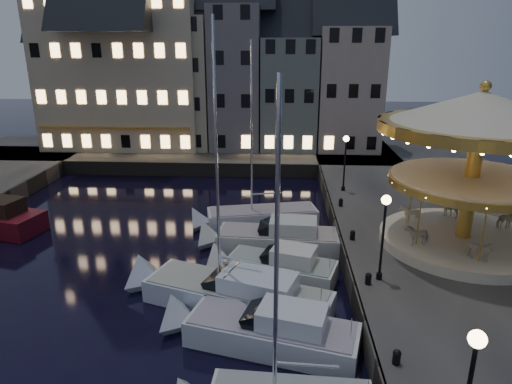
# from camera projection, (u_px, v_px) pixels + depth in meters

# --- Properties ---
(ground) EXTENTS (160.00, 160.00, 0.00)m
(ground) POSITION_uv_depth(u_px,v_px,m) (225.00, 310.00, 21.33)
(ground) COLOR black
(ground) RESTS_ON ground
(quay_east) EXTENTS (16.00, 56.00, 1.30)m
(quay_east) POSITION_uv_depth(u_px,v_px,m) (481.00, 249.00, 26.07)
(quay_east) COLOR #474442
(quay_east) RESTS_ON ground
(quay_north) EXTENTS (44.00, 12.00, 1.30)m
(quay_north) POSITION_uv_depth(u_px,v_px,m) (182.00, 154.00, 48.10)
(quay_north) COLOR #474442
(quay_north) RESTS_ON ground
(quaywall_e) EXTENTS (0.15, 44.00, 1.30)m
(quaywall_e) POSITION_uv_depth(u_px,v_px,m) (340.00, 246.00, 26.49)
(quaywall_e) COLOR #47423A
(quaywall_e) RESTS_ON ground
(quaywall_n) EXTENTS (48.00, 0.15, 1.30)m
(quaywall_n) POSITION_uv_depth(u_px,v_px,m) (189.00, 170.00, 42.30)
(quaywall_n) COLOR #47423A
(quaywall_n) RESTS_ON ground
(streetlamp_a) EXTENTS (0.44, 0.44, 4.17)m
(streetlamp_a) POSITION_uv_depth(u_px,v_px,m) (470.00, 382.00, 11.15)
(streetlamp_a) COLOR black
(streetlamp_a) RESTS_ON quay_east
(streetlamp_b) EXTENTS (0.44, 0.44, 4.17)m
(streetlamp_b) POSITION_uv_depth(u_px,v_px,m) (384.00, 226.00, 20.64)
(streetlamp_b) COLOR black
(streetlamp_b) RESTS_ON quay_east
(streetlamp_c) EXTENTS (0.44, 0.44, 4.17)m
(streetlamp_c) POSITION_uv_depth(u_px,v_px,m) (345.00, 155.00, 33.44)
(streetlamp_c) COLOR black
(streetlamp_c) RESTS_ON quay_east
(bollard_a) EXTENTS (0.30, 0.30, 0.57)m
(bollard_a) POSITION_uv_depth(u_px,v_px,m) (397.00, 356.00, 15.74)
(bollard_a) COLOR black
(bollard_a) RESTS_ON quay_east
(bollard_b) EXTENTS (0.30, 0.30, 0.57)m
(bollard_b) POSITION_uv_depth(u_px,v_px,m) (368.00, 278.00, 20.95)
(bollard_b) COLOR black
(bollard_b) RESTS_ON quay_east
(bollard_c) EXTENTS (0.30, 0.30, 0.57)m
(bollard_c) POSITION_uv_depth(u_px,v_px,m) (353.00, 234.00, 25.69)
(bollard_c) COLOR black
(bollard_c) RESTS_ON quay_east
(bollard_d) EXTENTS (0.30, 0.30, 0.57)m
(bollard_d) POSITION_uv_depth(u_px,v_px,m) (341.00, 202.00, 30.91)
(bollard_d) COLOR black
(bollard_d) RESTS_ON quay_east
(townhouse_na) EXTENTS (5.50, 8.00, 12.80)m
(townhouse_na) POSITION_uv_depth(u_px,v_px,m) (75.00, 83.00, 48.37)
(townhouse_na) COLOR slate
(townhouse_na) RESTS_ON quay_north
(townhouse_nb) EXTENTS (6.16, 8.00, 13.80)m
(townhouse_nb) POSITION_uv_depth(u_px,v_px,m) (125.00, 78.00, 47.92)
(townhouse_nb) COLOR gray
(townhouse_nb) RESTS_ON quay_north
(townhouse_nc) EXTENTS (6.82, 8.00, 14.80)m
(townhouse_nc) POSITION_uv_depth(u_px,v_px,m) (182.00, 74.00, 47.45)
(townhouse_nc) COLOR #B0A689
(townhouse_nc) RESTS_ON quay_north
(townhouse_nd) EXTENTS (5.50, 8.00, 15.80)m
(townhouse_nd) POSITION_uv_depth(u_px,v_px,m) (236.00, 69.00, 46.98)
(townhouse_nd) COLOR slate
(townhouse_nd) RESTS_ON quay_north
(townhouse_ne) EXTENTS (6.16, 8.00, 12.80)m
(townhouse_ne) POSITION_uv_depth(u_px,v_px,m) (289.00, 84.00, 47.17)
(townhouse_ne) COLOR slate
(townhouse_ne) RESTS_ON quay_north
(townhouse_nf) EXTENTS (6.82, 8.00, 13.80)m
(townhouse_nf) POSITION_uv_depth(u_px,v_px,m) (348.00, 79.00, 46.69)
(townhouse_nf) COLOR #AD988D
(townhouse_nf) RESTS_ON quay_north
(hotel_corner) EXTENTS (17.60, 9.00, 16.80)m
(hotel_corner) POSITION_uv_depth(u_px,v_px,m) (124.00, 64.00, 47.45)
(hotel_corner) COLOR beige
(hotel_corner) RESTS_ON quay_north
(motorboat_b) EXTENTS (8.08, 4.15, 2.15)m
(motorboat_b) POSITION_uv_depth(u_px,v_px,m) (262.00, 331.00, 18.70)
(motorboat_b) COLOR silver
(motorboat_b) RESTS_ON ground
(motorboat_c) EXTENTS (9.81, 5.53, 13.19)m
(motorboat_c) POSITION_uv_depth(u_px,v_px,m) (230.00, 293.00, 21.47)
(motorboat_c) COLOR silver
(motorboat_c) RESTS_ON ground
(motorboat_d) EXTENTS (6.74, 3.90, 2.15)m
(motorboat_d) POSITION_uv_depth(u_px,v_px,m) (273.00, 268.00, 23.97)
(motorboat_d) COLOR silver
(motorboat_d) RESTS_ON ground
(motorboat_e) EXTENTS (8.35, 2.90, 2.15)m
(motorboat_e) POSITION_uv_depth(u_px,v_px,m) (272.00, 239.00, 27.48)
(motorboat_e) COLOR silver
(motorboat_e) RESTS_ON ground
(motorboat_f) EXTENTS (8.50, 3.81, 11.25)m
(motorboat_f) POSITION_uv_depth(u_px,v_px,m) (254.00, 218.00, 31.05)
(motorboat_f) COLOR silver
(motorboat_f) RESTS_ON ground
(carousel) EXTENTS (10.11, 10.11, 8.84)m
(carousel) POSITION_uv_depth(u_px,v_px,m) (478.00, 141.00, 23.25)
(carousel) COLOR beige
(carousel) RESTS_ON quay_east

